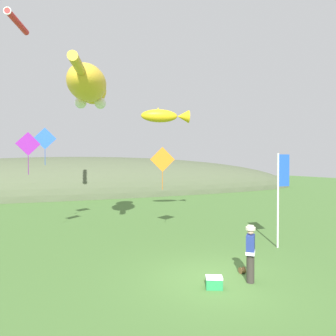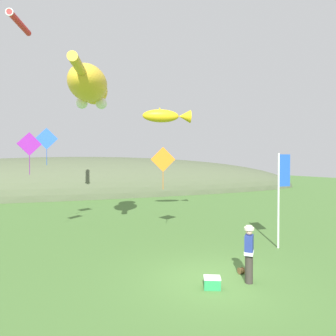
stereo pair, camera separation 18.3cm
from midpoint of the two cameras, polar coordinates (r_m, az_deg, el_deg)
The scene contains 12 objects.
ground_plane at distance 10.15m, azimuth 9.34°, elevation -20.42°, with size 120.00×120.00×0.00m, color #477033.
distant_hill_ridge at distance 37.30m, azimuth -13.81°, elevation -4.72°, with size 60.28×13.20×8.83m.
festival_attendant at distance 9.90m, azimuth 15.71°, elevation -15.18°, with size 0.47×0.49×1.77m.
kite_spool at distance 10.83m, azimuth 14.23°, elevation -18.43°, with size 0.16×0.22×0.22m.
picnic_cooler at distance 9.51m, azimuth 8.98°, elevation -20.77°, with size 0.58×0.50×0.36m.
festival_banner_pole at distance 13.96m, azimuth 21.14°, elevation -3.18°, with size 0.66×0.08×4.12m.
kite_giant_cat at distance 16.52m, azimuth -14.44°, elevation 14.85°, with size 2.76×6.52×2.03m.
kite_fish_windsock at distance 20.39m, azimuth -0.11°, elevation 9.89°, with size 3.36×1.58×1.00m.
kite_tube_streamer at distance 21.36m, azimuth -26.22°, elevation 23.53°, with size 1.17×2.72×0.44m.
kite_diamond_violet at distance 15.73m, azimuth -24.59°, elevation 4.11°, with size 1.09×0.32×2.02m.
kite_diamond_blue at distance 18.28m, azimuth -21.86°, elevation 5.16°, with size 1.21×0.17×2.12m.
kite_diamond_orange at distance 15.13m, azimuth -0.61°, elevation 1.59°, with size 1.23×0.29×2.16m.
Camera 2 is at (-4.74, -8.16, 3.71)m, focal length 32.00 mm.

